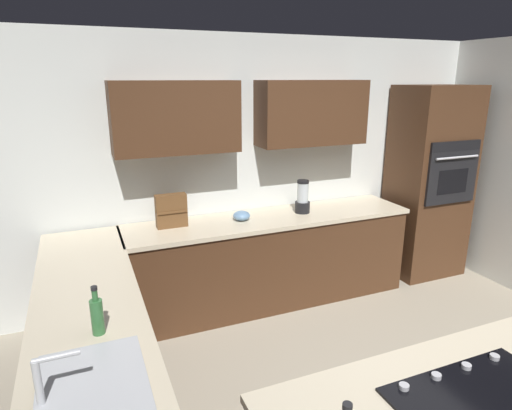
% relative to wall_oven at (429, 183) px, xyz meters
% --- Properties ---
extents(wall_back, '(6.00, 0.44, 2.60)m').
position_rel_wall_oven_xyz_m(wall_back, '(1.91, -0.33, 0.36)').
color(wall_back, silver).
rests_on(wall_back, ground).
extents(lower_cabinets_back, '(2.80, 0.60, 0.86)m').
position_rel_wall_oven_xyz_m(lower_cabinets_back, '(1.95, -0.00, -0.64)').
color(lower_cabinets_back, '#472B19').
rests_on(lower_cabinets_back, ground).
extents(countertop_back, '(2.84, 0.64, 0.04)m').
position_rel_wall_oven_xyz_m(countertop_back, '(1.95, -0.00, -0.19)').
color(countertop_back, beige).
rests_on(countertop_back, lower_cabinets_back).
extents(lower_cabinets_side, '(0.60, 2.90, 0.86)m').
position_rel_wall_oven_xyz_m(lower_cabinets_side, '(3.67, 1.17, -0.64)').
color(lower_cabinets_side, '#472B19').
rests_on(lower_cabinets_side, ground).
extents(countertop_side, '(0.64, 2.94, 0.04)m').
position_rel_wall_oven_xyz_m(countertop_side, '(3.67, 1.17, -0.19)').
color(countertop_side, beige).
rests_on(countertop_side, lower_cabinets_side).
extents(wall_oven, '(0.80, 0.66, 2.13)m').
position_rel_wall_oven_xyz_m(wall_oven, '(0.00, 0.00, 0.00)').
color(wall_oven, '#472B19').
rests_on(wall_oven, ground).
extents(sink_unit, '(0.46, 0.70, 0.23)m').
position_rel_wall_oven_xyz_m(sink_unit, '(3.68, 1.95, -0.15)').
color(sink_unit, '#515456').
rests_on(sink_unit, countertop_side).
extents(cooktop, '(0.76, 0.56, 0.03)m').
position_rel_wall_oven_xyz_m(cooktop, '(2.16, 2.67, -0.16)').
color(cooktop, black).
rests_on(cooktop, island_top).
extents(blender, '(0.15, 0.15, 0.33)m').
position_rel_wall_oven_xyz_m(blender, '(1.60, -0.02, -0.02)').
color(blender, black).
rests_on(blender, countertop_back).
extents(mixing_bowl, '(0.16, 0.16, 0.09)m').
position_rel_wall_oven_xyz_m(mixing_bowl, '(2.25, -0.02, -0.12)').
color(mixing_bowl, '#668CB2').
rests_on(mixing_bowl, countertop_back).
extents(spice_rack, '(0.28, 0.11, 0.30)m').
position_rel_wall_oven_xyz_m(spice_rack, '(2.90, -0.08, -0.01)').
color(spice_rack, brown).
rests_on(spice_rack, countertop_back).
extents(dish_soap_bottle, '(0.07, 0.07, 0.27)m').
position_rel_wall_oven_xyz_m(dish_soap_bottle, '(3.62, 1.47, -0.06)').
color(dish_soap_bottle, '#336B38').
rests_on(dish_soap_bottle, countertop_side).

